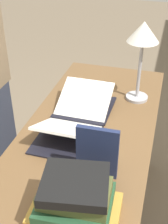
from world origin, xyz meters
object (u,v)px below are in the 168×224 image
(reading_lamp, at_px, (143,39))
(coffee_mug, at_px, (93,91))
(book_standing_upright, at_px, (97,152))
(open_book, at_px, (77,117))
(book_stack_tall, at_px, (75,201))

(reading_lamp, height_order, coffee_mug, reading_lamp)
(reading_lamp, bearing_deg, book_standing_upright, -6.38)
(open_book, xyz_separation_m, book_standing_upright, (0.32, 0.18, 0.08))
(book_standing_upright, height_order, coffee_mug, book_standing_upright)
(open_book, bearing_deg, reading_lamp, 142.64)
(book_stack_tall, bearing_deg, coffee_mug, -169.50)
(book_stack_tall, bearing_deg, book_standing_upright, 175.06)
(book_stack_tall, height_order, reading_lamp, reading_lamp)
(book_standing_upright, relative_size, reading_lamp, 0.51)
(open_book, relative_size, book_stack_tall, 1.92)
(open_book, distance_m, book_standing_upright, 0.37)
(open_book, height_order, book_standing_upright, book_standing_upright)
(book_stack_tall, relative_size, reading_lamp, 0.70)
(book_standing_upright, bearing_deg, book_stack_tall, -5.94)
(coffee_mug, bearing_deg, book_standing_upright, 16.10)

